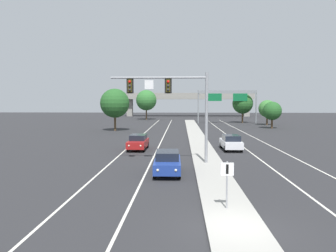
{
  "coord_description": "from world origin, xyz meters",
  "views": [
    {
      "loc": [
        -2.22,
        -12.95,
        5.12
      ],
      "look_at": [
        -3.2,
        12.14,
        3.2
      ],
      "focal_mm": 35.43,
      "sensor_mm": 36.0,
      "label": 1
    }
  ],
  "objects_px": {
    "tree_far_left_a": "(146,100)",
    "tree_far_left_b": "(115,103)",
    "tree_far_right_c": "(272,111)",
    "highway_sign_gantry": "(227,96)",
    "tree_far_right_a": "(267,109)",
    "overhead_signal_mast": "(175,98)",
    "median_sign_post": "(227,178)",
    "tree_far_right_b": "(243,104)",
    "car_oncoming_blue": "(167,162)",
    "car_oncoming_red": "(138,142)",
    "car_receding_white": "(231,142)"
  },
  "relations": [
    {
      "from": "car_oncoming_red",
      "to": "tree_far_left_b",
      "type": "bearing_deg",
      "value": 107.29
    },
    {
      "from": "tree_far_right_c",
      "to": "tree_far_right_a",
      "type": "relative_size",
      "value": 0.94
    },
    {
      "from": "overhead_signal_mast",
      "to": "car_oncoming_blue",
      "type": "distance_m",
      "value": 5.75
    },
    {
      "from": "median_sign_post",
      "to": "tree_far_left_a",
      "type": "xyz_separation_m",
      "value": [
        -11.51,
        74.47,
        3.67
      ]
    },
    {
      "from": "car_oncoming_red",
      "to": "car_receding_white",
      "type": "bearing_deg",
      "value": 0.87
    },
    {
      "from": "highway_sign_gantry",
      "to": "tree_far_right_a",
      "type": "distance_m",
      "value": 9.43
    },
    {
      "from": "car_oncoming_red",
      "to": "highway_sign_gantry",
      "type": "bearing_deg",
      "value": 70.07
    },
    {
      "from": "car_oncoming_blue",
      "to": "tree_far_left_a",
      "type": "relative_size",
      "value": 0.56
    },
    {
      "from": "median_sign_post",
      "to": "tree_far_right_a",
      "type": "bearing_deg",
      "value": 73.87
    },
    {
      "from": "median_sign_post",
      "to": "tree_far_right_b",
      "type": "bearing_deg",
      "value": 78.96
    },
    {
      "from": "car_oncoming_blue",
      "to": "tree_far_left_a",
      "type": "height_order",
      "value": "tree_far_left_a"
    },
    {
      "from": "median_sign_post",
      "to": "tree_far_right_b",
      "type": "height_order",
      "value": "tree_far_right_b"
    },
    {
      "from": "car_oncoming_blue",
      "to": "tree_far_right_c",
      "type": "relative_size",
      "value": 0.91
    },
    {
      "from": "median_sign_post",
      "to": "car_oncoming_red",
      "type": "relative_size",
      "value": 0.49
    },
    {
      "from": "tree_far_left_a",
      "to": "tree_far_left_b",
      "type": "distance_m",
      "value": 33.55
    },
    {
      "from": "car_oncoming_red",
      "to": "tree_far_right_b",
      "type": "bearing_deg",
      "value": 66.52
    },
    {
      "from": "car_receding_white",
      "to": "overhead_signal_mast",
      "type": "bearing_deg",
      "value": -125.44
    },
    {
      "from": "tree_far_left_b",
      "to": "tree_far_right_b",
      "type": "height_order",
      "value": "tree_far_left_b"
    },
    {
      "from": "median_sign_post",
      "to": "highway_sign_gantry",
      "type": "distance_m",
      "value": 60.96
    },
    {
      "from": "car_receding_white",
      "to": "tree_far_right_c",
      "type": "height_order",
      "value": "tree_far_right_c"
    },
    {
      "from": "car_oncoming_blue",
      "to": "car_oncoming_red",
      "type": "relative_size",
      "value": 1.0
    },
    {
      "from": "highway_sign_gantry",
      "to": "tree_far_right_b",
      "type": "distance_m",
      "value": 4.73
    },
    {
      "from": "median_sign_post",
      "to": "tree_far_right_b",
      "type": "distance_m",
      "value": 63.59
    },
    {
      "from": "tree_far_left_a",
      "to": "tree_far_right_c",
      "type": "bearing_deg",
      "value": -46.4
    },
    {
      "from": "highway_sign_gantry",
      "to": "tree_far_right_b",
      "type": "xyz_separation_m",
      "value": [
        3.87,
        2.13,
        -1.69
      ]
    },
    {
      "from": "tree_far_left_b",
      "to": "tree_far_right_c",
      "type": "bearing_deg",
      "value": 11.89
    },
    {
      "from": "car_oncoming_red",
      "to": "tree_far_right_c",
      "type": "bearing_deg",
      "value": 52.4
    },
    {
      "from": "car_oncoming_red",
      "to": "tree_far_right_b",
      "type": "xyz_separation_m",
      "value": [
        18.75,
        43.17,
        3.65
      ]
    },
    {
      "from": "car_oncoming_blue",
      "to": "car_oncoming_red",
      "type": "distance_m",
      "value": 11.83
    },
    {
      "from": "overhead_signal_mast",
      "to": "tree_far_right_a",
      "type": "height_order",
      "value": "overhead_signal_mast"
    },
    {
      "from": "highway_sign_gantry",
      "to": "tree_far_left_a",
      "type": "bearing_deg",
      "value": 144.27
    },
    {
      "from": "car_receding_white",
      "to": "tree_far_right_a",
      "type": "height_order",
      "value": "tree_far_right_a"
    },
    {
      "from": "tree_far_left_a",
      "to": "overhead_signal_mast",
      "type": "bearing_deg",
      "value": -81.94
    },
    {
      "from": "median_sign_post",
      "to": "car_receding_white",
      "type": "relative_size",
      "value": 0.49
    },
    {
      "from": "tree_far_left_a",
      "to": "tree_far_right_a",
      "type": "xyz_separation_m",
      "value": [
        27.61,
        -18.79,
        -1.81
      ]
    },
    {
      "from": "car_oncoming_blue",
      "to": "median_sign_post",
      "type": "bearing_deg",
      "value": -68.8
    },
    {
      "from": "tree_far_left_b",
      "to": "tree_far_right_b",
      "type": "relative_size",
      "value": 1.05
    },
    {
      "from": "overhead_signal_mast",
      "to": "highway_sign_gantry",
      "type": "distance_m",
      "value": 50.04
    },
    {
      "from": "overhead_signal_mast",
      "to": "tree_far_right_b",
      "type": "distance_m",
      "value": 53.06
    },
    {
      "from": "overhead_signal_mast",
      "to": "tree_far_left_b",
      "type": "relative_size",
      "value": 1.08
    },
    {
      "from": "car_receding_white",
      "to": "tree_far_right_a",
      "type": "distance_m",
      "value": 38.7
    },
    {
      "from": "tree_far_left_a",
      "to": "tree_far_left_b",
      "type": "relative_size",
      "value": 1.12
    },
    {
      "from": "tree_far_left_b",
      "to": "tree_far_right_a",
      "type": "distance_m",
      "value": 32.96
    },
    {
      "from": "median_sign_post",
      "to": "tree_far_right_a",
      "type": "xyz_separation_m",
      "value": [
        16.1,
        55.67,
        1.86
      ]
    },
    {
      "from": "car_oncoming_blue",
      "to": "highway_sign_gantry",
      "type": "bearing_deg",
      "value": 77.76
    },
    {
      "from": "overhead_signal_mast",
      "to": "tree_far_right_c",
      "type": "bearing_deg",
      "value": 63.99
    },
    {
      "from": "tree_far_left_a",
      "to": "car_receding_white",
      "type": "bearing_deg",
      "value": -75.18
    },
    {
      "from": "overhead_signal_mast",
      "to": "highway_sign_gantry",
      "type": "height_order",
      "value": "highway_sign_gantry"
    },
    {
      "from": "car_oncoming_red",
      "to": "tree_far_right_b",
      "type": "distance_m",
      "value": 47.21
    },
    {
      "from": "car_receding_white",
      "to": "tree_far_right_c",
      "type": "xyz_separation_m",
      "value": [
        11.67,
        27.56,
        2.41
      ]
    }
  ]
}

